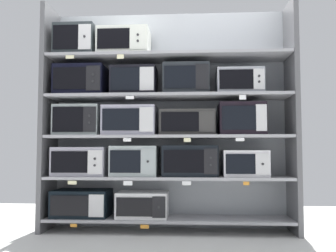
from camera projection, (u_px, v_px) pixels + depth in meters
back_panel at (169, 119)px, 4.26m from camera, size 2.71×0.04×2.38m
upright_left at (49, 117)px, 4.09m from camera, size 0.05×0.47×2.38m
upright_right at (292, 116)px, 3.92m from camera, size 0.05×0.47×2.38m
shelf_0 at (168, 219)px, 3.94m from camera, size 2.51×0.47×0.03m
microwave_0 at (82, 203)px, 4.00m from camera, size 0.58×0.40×0.28m
microwave_1 at (143, 204)px, 3.96m from camera, size 0.52×0.40×0.26m
price_tag_0 at (74, 225)px, 3.76m from camera, size 0.07×0.00×0.03m
price_tag_1 at (145, 227)px, 3.71m from camera, size 0.08×0.00×0.04m
shelf_1 at (168, 178)px, 3.96m from camera, size 2.51×0.47×0.03m
microwave_2 at (82, 162)px, 4.03m from camera, size 0.56×0.40×0.30m
microwave_3 at (135, 161)px, 3.99m from camera, size 0.48×0.42×0.31m
microwave_4 at (190, 161)px, 3.96m from camera, size 0.56×0.40×0.32m
microwave_5 at (245, 163)px, 3.92m from camera, size 0.46×0.38×0.27m
price_tag_2 at (72, 183)px, 3.79m from camera, size 0.09×0.00×0.04m
price_tag_3 at (128, 183)px, 3.75m from camera, size 0.09×0.00×0.04m
price_tag_4 at (187, 183)px, 3.71m from camera, size 0.09×0.00×0.04m
price_tag_5 at (246, 183)px, 3.68m from camera, size 0.06×0.00×0.03m
shelf_2 at (168, 137)px, 3.99m from camera, size 2.51×0.47×0.03m
microwave_6 at (79, 121)px, 4.06m from camera, size 0.48×0.36×0.32m
microwave_7 at (130, 121)px, 4.03m from camera, size 0.55×0.41×0.31m
microwave_8 at (187, 123)px, 3.99m from camera, size 0.57×0.34×0.26m
microwave_9 at (241, 119)px, 3.95m from camera, size 0.46×0.41×0.33m
price_tag_6 at (127, 140)px, 3.78m from camera, size 0.08×0.00×0.03m
price_tag_7 at (187, 140)px, 3.74m from camera, size 0.07×0.00×0.04m
price_tag_8 at (240, 139)px, 3.71m from camera, size 0.08×0.00×0.03m
shelf_3 at (168, 97)px, 4.02m from camera, size 2.51×0.47×0.03m
microwave_10 at (81, 82)px, 4.09m from camera, size 0.52×0.39×0.32m
microwave_11 at (134, 82)px, 4.05m from camera, size 0.47×0.35×0.30m
microwave_12 at (186, 80)px, 4.02m from camera, size 0.48×0.34×0.32m
microwave_13 at (239, 82)px, 3.98m from camera, size 0.47×0.37×0.26m
price_tag_9 at (130, 97)px, 3.81m from camera, size 0.08×0.00×0.03m
price_tag_10 at (243, 97)px, 3.74m from camera, size 0.07×0.00×0.05m
shelf_4 at (168, 57)px, 4.05m from camera, size 2.51×0.47×0.03m
microwave_14 at (77, 43)px, 4.12m from camera, size 0.42×0.42×0.33m
microwave_15 at (124, 43)px, 4.09m from camera, size 0.54×0.39×0.29m
price_tag_11 at (70, 57)px, 3.88m from camera, size 0.09×0.00×0.03m
price_tag_12 at (120, 57)px, 3.84m from camera, size 0.07×0.00×0.04m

